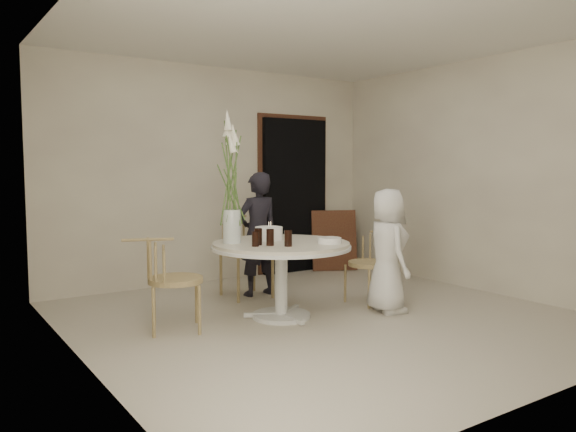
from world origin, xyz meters
TOP-DOWN VIEW (x-y plane):
  - ground at (0.00, 0.00)m, footprint 4.50×4.50m
  - room_shell at (0.00, 0.00)m, footprint 4.50×4.50m
  - doorway at (1.15, 2.19)m, footprint 1.00×0.10m
  - door_trim at (1.15, 2.23)m, footprint 1.12×0.03m
  - table at (-0.35, 0.25)m, footprint 1.33×1.33m
  - picture_frame at (1.67, 1.95)m, footprint 0.66×0.44m
  - chair_far at (-0.18, 1.34)m, footprint 0.53×0.57m
  - chair_right at (0.86, 0.23)m, footprint 0.49×0.45m
  - chair_left at (-1.46, 0.47)m, footprint 0.60×0.57m
  - girl at (-0.03, 1.21)m, footprint 0.51×0.34m
  - boy at (0.65, -0.15)m, footprint 0.56×0.69m
  - birthday_cake at (-0.36, 0.46)m, footprint 0.27×0.27m
  - cola_tumbler_a at (-0.56, 0.11)m, footprint 0.09×0.09m
  - cola_tumbler_b at (-0.45, -0.02)m, footprint 0.09×0.09m
  - cola_tumbler_c at (-0.70, 0.14)m, footprint 0.08×0.08m
  - cola_tumbler_d at (-0.63, 0.21)m, footprint 0.09×0.09m
  - plate_stack at (-0.02, -0.07)m, footprint 0.29×0.29m
  - flower_vase at (-0.76, 0.47)m, footprint 0.17×0.17m

SIDE VIEW (x-z plane):
  - ground at x=0.00m, z-range 0.00..0.00m
  - picture_frame at x=1.67m, z-range 0.00..0.84m
  - chair_right at x=0.86m, z-range 0.11..0.90m
  - chair_left at x=-1.46m, z-range 0.12..0.96m
  - chair_far at x=-0.18m, z-range 0.14..1.06m
  - table at x=-0.35m, z-range 0.25..0.98m
  - boy at x=0.65m, z-range 0.00..1.23m
  - girl at x=-0.03m, z-range 0.00..1.39m
  - plate_stack at x=-0.02m, z-range 0.73..0.79m
  - birthday_cake at x=-0.36m, z-range 0.71..0.88m
  - cola_tumbler_c at x=-0.70m, z-range 0.73..0.87m
  - cola_tumbler_b at x=-0.45m, z-range 0.73..0.88m
  - cola_tumbler_a at x=-0.56m, z-range 0.73..0.88m
  - cola_tumbler_d at x=-0.63m, z-range 0.73..0.88m
  - doorway at x=1.15m, z-range 0.00..2.10m
  - door_trim at x=1.15m, z-range 0.00..2.22m
  - flower_vase at x=-0.76m, z-range 0.66..1.91m
  - room_shell at x=0.00m, z-range -0.63..3.87m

